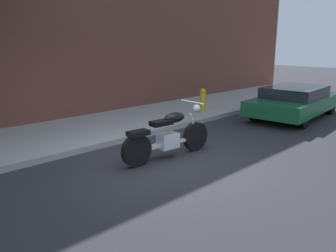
# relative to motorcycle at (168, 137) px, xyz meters

# --- Properties ---
(ground_plane) EXTENTS (60.00, 60.00, 0.00)m
(ground_plane) POSITION_rel_motorcycle_xyz_m (-0.22, -0.23, -0.47)
(ground_plane) COLOR #28282D
(sidewalk) EXTENTS (25.96, 3.04, 0.14)m
(sidewalk) POSITION_rel_motorcycle_xyz_m (-0.22, 3.06, -0.40)
(sidewalk) COLOR #969696
(sidewalk) RESTS_ON ground
(motorcycle) EXTENTS (2.29, 0.70, 1.16)m
(motorcycle) POSITION_rel_motorcycle_xyz_m (0.00, 0.00, 0.00)
(motorcycle) COLOR black
(motorcycle) RESTS_ON ground
(parked_car_green) EXTENTS (4.23, 2.14, 1.03)m
(parked_car_green) POSITION_rel_motorcycle_xyz_m (5.83, -0.01, 0.08)
(parked_car_green) COLOR black
(parked_car_green) RESTS_ON ground
(fire_hydrant) EXTENTS (0.20, 0.20, 0.91)m
(fire_hydrant) POSITION_rel_motorcycle_xyz_m (3.92, 2.33, -0.01)
(fire_hydrant) COLOR gold
(fire_hydrant) RESTS_ON ground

